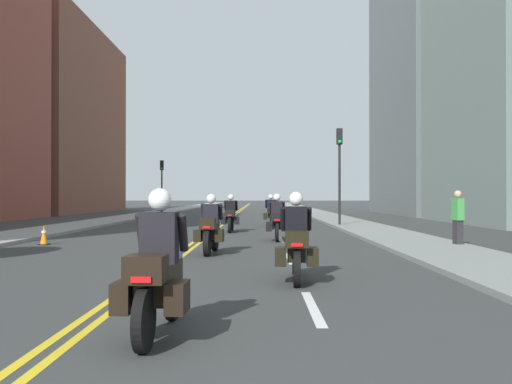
# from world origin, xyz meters

# --- Properties ---
(ground_plane) EXTENTS (264.00, 264.00, 0.00)m
(ground_plane) POSITION_xyz_m (0.00, 48.00, 0.00)
(ground_plane) COLOR #353837
(sidewalk_left) EXTENTS (2.67, 144.00, 0.12)m
(sidewalk_left) POSITION_xyz_m (-7.04, 48.00, 0.06)
(sidewalk_left) COLOR #969492
(sidewalk_left) RESTS_ON ground
(sidewalk_right) EXTENTS (2.67, 144.00, 0.12)m
(sidewalk_right) POSITION_xyz_m (7.04, 48.00, 0.06)
(sidewalk_right) COLOR gray
(sidewalk_right) RESTS_ON ground
(centreline_yellow_inner) EXTENTS (0.12, 132.00, 0.01)m
(centreline_yellow_inner) POSITION_xyz_m (-0.12, 48.00, 0.00)
(centreline_yellow_inner) COLOR yellow
(centreline_yellow_inner) RESTS_ON ground
(centreline_yellow_outer) EXTENTS (0.12, 132.00, 0.01)m
(centreline_yellow_outer) POSITION_xyz_m (0.12, 48.00, 0.00)
(centreline_yellow_outer) COLOR yellow
(centreline_yellow_outer) RESTS_ON ground
(lane_dashes_white) EXTENTS (0.14, 56.40, 0.01)m
(lane_dashes_white) POSITION_xyz_m (2.85, 29.00, 0.00)
(lane_dashes_white) COLOR silver
(lane_dashes_white) RESTS_ON ground
(building_left_2) EXTENTS (6.37, 20.74, 17.37)m
(building_left_2) POSITION_xyz_m (-16.26, 52.17, 8.69)
(building_left_2) COLOR brown
(building_left_2) RESTS_ON ground
(building_right_2) EXTENTS (8.33, 16.57, 28.11)m
(building_right_2) POSITION_xyz_m (17.23, 47.28, 14.06)
(building_right_2) COLOR slate
(building_right_2) RESTS_ON ground
(motorcycle_0) EXTENTS (0.78, 2.10, 1.64)m
(motorcycle_0) POSITION_xyz_m (0.99, 6.38, 0.67)
(motorcycle_0) COLOR black
(motorcycle_0) RESTS_ON ground
(motorcycle_1) EXTENTS (0.78, 2.18, 1.63)m
(motorcycle_1) POSITION_xyz_m (2.78, 10.36, 0.66)
(motorcycle_1) COLOR black
(motorcycle_1) RESTS_ON ground
(motorcycle_2) EXTENTS (0.78, 2.14, 1.61)m
(motorcycle_2) POSITION_xyz_m (0.80, 15.08, 0.65)
(motorcycle_2) COLOR black
(motorcycle_2) RESTS_ON ground
(motorcycle_3) EXTENTS (0.77, 2.22, 1.64)m
(motorcycle_3) POSITION_xyz_m (2.71, 19.54, 0.68)
(motorcycle_3) COLOR black
(motorcycle_3) RESTS_ON ground
(motorcycle_4) EXTENTS (0.77, 2.21, 1.63)m
(motorcycle_4) POSITION_xyz_m (0.85, 24.01, 0.67)
(motorcycle_4) COLOR black
(motorcycle_4) RESTS_ON ground
(motorcycle_5) EXTENTS (0.77, 2.28, 1.63)m
(motorcycle_5) POSITION_xyz_m (2.68, 28.84, 0.67)
(motorcycle_5) COLOR black
(motorcycle_5) RESTS_ON ground
(traffic_cone_0) EXTENTS (0.30, 0.30, 0.64)m
(traffic_cone_0) POSITION_xyz_m (-4.75, 17.78, 0.32)
(traffic_cone_0) COLOR black
(traffic_cone_0) RESTS_ON ground
(traffic_light_near) EXTENTS (0.28, 0.38, 4.93)m
(traffic_light_near) POSITION_xyz_m (6.11, 27.91, 3.38)
(traffic_light_near) COLOR black
(traffic_light_near) RESTS_ON ground
(traffic_light_far) EXTENTS (0.28, 0.38, 4.52)m
(traffic_light_far) POSITION_xyz_m (-6.11, 46.36, 3.12)
(traffic_light_far) COLOR black
(traffic_light_far) RESTS_ON ground
(pedestrian_0) EXTENTS (0.28, 0.50, 1.72)m
(pedestrian_0) POSITION_xyz_m (8.02, 16.79, 0.89)
(pedestrian_0) COLOR #2A272D
(pedestrian_0) RESTS_ON ground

